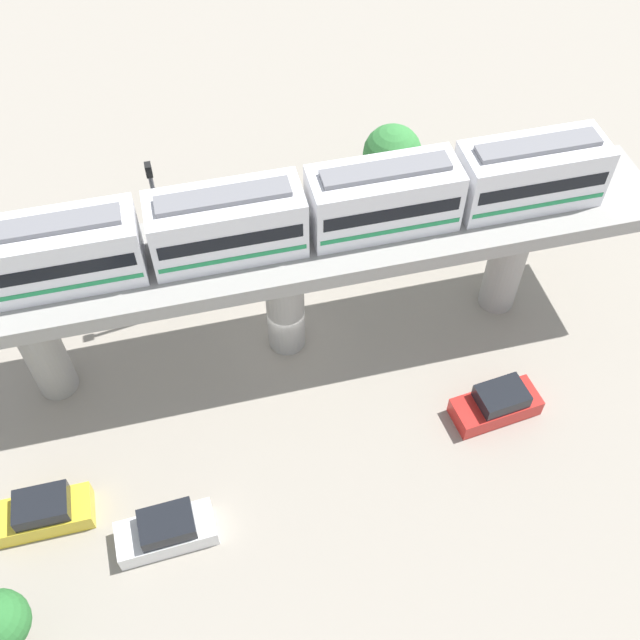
% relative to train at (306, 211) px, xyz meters
% --- Properties ---
extents(ground_plane, '(120.00, 120.00, 0.00)m').
position_rel_train_xyz_m(ground_plane, '(0.00, -1.16, -8.96)').
color(ground_plane, gray).
extents(viaduct, '(5.20, 35.80, 7.43)m').
position_rel_train_xyz_m(viaduct, '(0.00, -1.16, -3.14)').
color(viaduct, '#999691').
rests_on(viaduct, ground).
extents(train, '(2.64, 27.45, 3.24)m').
position_rel_train_xyz_m(train, '(0.00, 0.00, 0.00)').
color(train, white).
rests_on(train, viaduct).
extents(parked_car_white, '(1.99, 4.28, 1.76)m').
position_rel_train_xyz_m(parked_car_white, '(9.26, -8.38, -8.22)').
color(parked_car_white, white).
rests_on(parked_car_white, ground).
extents(parked_car_yellow, '(1.81, 4.20, 1.76)m').
position_rel_train_xyz_m(parked_car_yellow, '(7.16, -13.50, -8.22)').
color(parked_car_yellow, yellow).
rests_on(parked_car_yellow, ground).
extents(parked_car_red, '(2.26, 4.37, 1.76)m').
position_rel_train_xyz_m(parked_car_red, '(6.63, 7.74, -8.22)').
color(parked_car_red, red).
rests_on(parked_car_red, ground).
extents(tree_near_viaduct, '(3.43, 3.43, 5.19)m').
position_rel_train_xyz_m(tree_near_viaduct, '(-9.24, 7.16, -5.50)').
color(tree_near_viaduct, brown).
rests_on(tree_near_viaduct, ground).
extents(signal_post, '(0.44, 0.28, 10.03)m').
position_rel_train_xyz_m(signal_post, '(-3.40, -6.32, -3.42)').
color(signal_post, '#4C4C51').
rests_on(signal_post, ground).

